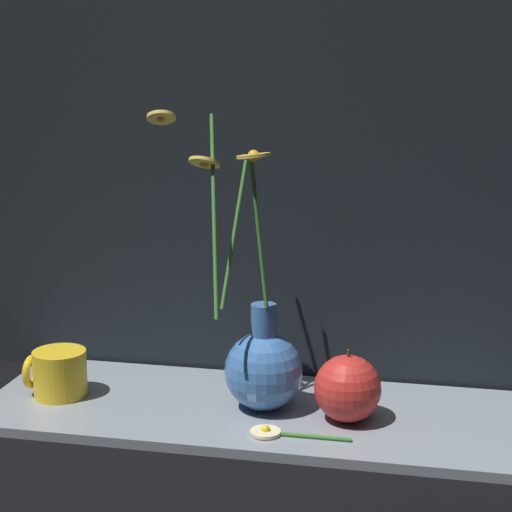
% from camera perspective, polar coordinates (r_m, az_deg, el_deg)
% --- Properties ---
extents(ground_plane, '(6.00, 6.00, 0.00)m').
position_cam_1_polar(ground_plane, '(1.10, -0.21, -10.61)').
color(ground_plane, black).
extents(shelf, '(0.68, 0.25, 0.01)m').
position_cam_1_polar(shelf, '(1.09, -0.21, -10.32)').
color(shelf, gray).
rests_on(shelf, ground_plane).
extents(vase_with_flowers, '(0.18, 0.13, 0.37)m').
position_cam_1_polar(vase_with_flowers, '(1.07, 0.40, -7.05)').
color(vase_with_flowers, '#3F72B7').
rests_on(vase_with_flowers, shelf).
extents(yellow_mug, '(0.08, 0.07, 0.06)m').
position_cam_1_polar(yellow_mug, '(1.15, -13.04, -7.62)').
color(yellow_mug, yellow).
rests_on(yellow_mug, shelf).
extents(orange_fruit, '(0.08, 0.08, 0.09)m').
position_cam_1_polar(orange_fruit, '(1.04, 6.12, -8.77)').
color(orange_fruit, red).
rests_on(orange_fruit, shelf).
extents(loose_daisy, '(0.12, 0.04, 0.01)m').
position_cam_1_polar(loose_daisy, '(1.01, 1.43, -11.70)').
color(loose_daisy, '#3D7A33').
rests_on(loose_daisy, shelf).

